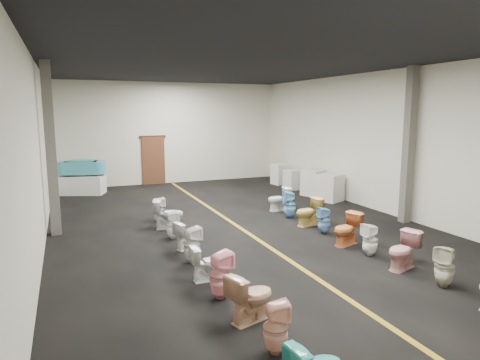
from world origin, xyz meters
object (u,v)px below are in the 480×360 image
(toilet_left_2, at_px, (251,297))
(toilet_left_6, at_px, (188,235))
(toilet_left_8, at_px, (168,214))
(toilet_left_3, at_px, (220,275))
(display_table, at_px, (82,185))
(appliance_crate_a, at_px, (330,188))
(toilet_right_3, at_px, (403,251))
(toilet_left_7, at_px, (173,225))
(toilet_right_6, at_px, (324,220))
(appliance_crate_b, at_px, (313,183))
(toilet_right_4, at_px, (370,240))
(toilet_right_7, at_px, (309,212))
(toilet_right_2, at_px, (445,266))
(toilet_right_5, at_px, (347,229))
(bathtub, at_px, (81,167))
(appliance_crate_d, at_px, (280,174))
(toilet_left_5, at_px, (192,245))
(toilet_left_1, at_px, (276,328))
(toilet_left_4, at_px, (208,263))
(toilet_right_9, at_px, (279,199))
(toilet_right_8, at_px, (290,204))
(appliance_crate_c, at_px, (294,179))

(toilet_left_2, bearing_deg, toilet_left_6, -18.30)
(toilet_left_2, bearing_deg, toilet_left_8, -17.70)
(toilet_left_3, relative_size, toilet_left_6, 1.25)
(display_table, xyz_separation_m, appliance_crate_a, (8.26, -4.81, 0.12))
(display_table, height_order, appliance_crate_a, appliance_crate_a)
(toilet_right_3, bearing_deg, toilet_left_8, -159.30)
(toilet_left_7, xyz_separation_m, toilet_right_6, (3.84, -1.10, 0.00))
(appliance_crate_b, bearing_deg, toilet_right_6, -118.79)
(toilet_right_3, relative_size, toilet_right_4, 1.06)
(display_table, bearing_deg, toilet_right_7, -52.23)
(toilet_right_2, distance_m, toilet_right_5, 2.79)
(bathtub, xyz_separation_m, toilet_right_7, (5.77, -7.44, -0.67))
(appliance_crate_b, height_order, toilet_left_3, appliance_crate_b)
(display_table, height_order, toilet_left_8, toilet_left_8)
(appliance_crate_a, relative_size, toilet_left_7, 1.34)
(toilet_left_6, distance_m, toilet_right_4, 4.19)
(appliance_crate_d, distance_m, toilet_right_6, 7.82)
(toilet_left_8, relative_size, toilet_right_6, 1.14)
(toilet_left_8, bearing_deg, toilet_left_3, -166.17)
(appliance_crate_b, relative_size, toilet_left_5, 1.27)
(toilet_right_5, bearing_deg, toilet_left_8, -147.31)
(toilet_left_1, bearing_deg, toilet_left_4, 11.86)
(toilet_left_1, bearing_deg, toilet_right_9, -16.90)
(toilet_right_6, height_order, toilet_right_8, toilet_right_8)
(toilet_left_3, relative_size, toilet_left_4, 1.22)
(toilet_left_1, relative_size, toilet_right_5, 0.94)
(appliance_crate_b, relative_size, toilet_right_4, 1.35)
(appliance_crate_d, distance_m, toilet_left_8, 8.23)
(toilet_left_3, relative_size, toilet_right_9, 1.10)
(toilet_left_5, distance_m, toilet_right_5, 3.83)
(toilet_right_3, xyz_separation_m, toilet_right_5, (-0.09, 1.78, 0.00))
(toilet_right_2, bearing_deg, appliance_crate_d, 143.40)
(display_table, height_order, toilet_right_6, display_table)
(toilet_right_7, bearing_deg, toilet_left_2, -47.30)
(toilet_left_1, relative_size, toilet_left_8, 0.90)
(toilet_left_4, distance_m, toilet_right_5, 3.90)
(toilet_left_2, xyz_separation_m, toilet_right_7, (3.78, 4.51, 0.01))
(display_table, relative_size, toilet_left_7, 2.27)
(appliance_crate_c, bearing_deg, toilet_right_7, -115.40)
(toilet_right_6, relative_size, toilet_right_8, 0.86)
(toilet_right_6, bearing_deg, toilet_left_4, -56.67)
(appliance_crate_a, height_order, toilet_right_2, appliance_crate_a)
(appliance_crate_d, height_order, toilet_left_4, appliance_crate_d)
(toilet_right_3, relative_size, toilet_right_9, 1.03)
(toilet_left_3, xyz_separation_m, toilet_left_6, (0.21, 2.86, -0.09))
(toilet_left_6, relative_size, toilet_right_7, 0.84)
(toilet_left_6, height_order, toilet_right_8, toilet_right_8)
(appliance_crate_a, bearing_deg, toilet_left_8, -167.06)
(toilet_right_7, bearing_deg, toilet_right_9, 170.35)
(toilet_left_8, relative_size, toilet_right_9, 1.08)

